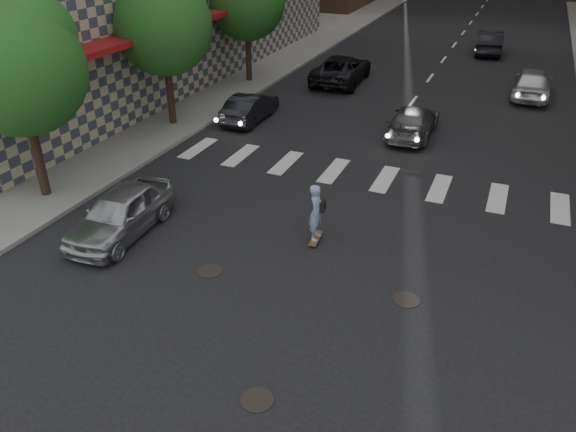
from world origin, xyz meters
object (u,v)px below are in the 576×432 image
(traffic_car_a, at_px, (250,107))
(traffic_car_e, at_px, (490,42))
(tree_b, at_px, (166,21))
(silver_sedan, at_px, (121,213))
(tree_a, at_px, (21,62))
(traffic_car_c, at_px, (341,69))
(traffic_car_d, at_px, (532,83))
(traffic_car_b, at_px, (413,121))
(skateboarder, at_px, (316,212))

(traffic_car_a, distance_m, traffic_car_e, 21.04)
(tree_b, distance_m, silver_sedan, 10.70)
(tree_a, relative_size, silver_sedan, 1.57)
(silver_sedan, relative_size, traffic_car_a, 1.08)
(traffic_car_c, xyz_separation_m, traffic_car_d, (10.20, 1.04, 0.03))
(traffic_car_d, height_order, traffic_car_e, traffic_car_d)
(tree_b, relative_size, traffic_car_c, 1.20)
(tree_a, height_order, traffic_car_a, tree_a)
(silver_sedan, xyz_separation_m, traffic_car_d, (11.09, 20.10, 0.08))
(traffic_car_c, bearing_deg, tree_b, 61.57)
(traffic_car_a, xyz_separation_m, traffic_car_d, (12.09, 9.10, 0.15))
(traffic_car_e, bearing_deg, tree_b, 55.89)
(traffic_car_b, bearing_deg, tree_b, 14.39)
(tree_a, height_order, silver_sedan, tree_a)
(traffic_car_c, height_order, traffic_car_d, traffic_car_d)
(skateboarder, distance_m, traffic_car_c, 17.84)
(traffic_car_e, bearing_deg, traffic_car_b, 80.78)
(tree_b, distance_m, skateboarder, 12.58)
(skateboarder, relative_size, traffic_car_c, 0.34)
(tree_b, xyz_separation_m, traffic_car_c, (4.84, 9.93, -3.88))
(silver_sedan, relative_size, traffic_car_c, 0.77)
(skateboarder, bearing_deg, traffic_car_a, 120.20)
(tree_a, relative_size, tree_b, 1.00)
(traffic_car_a, height_order, traffic_car_c, traffic_car_c)
(traffic_car_b, distance_m, traffic_car_d, 9.33)
(traffic_car_c, relative_size, traffic_car_d, 1.18)
(tree_a, distance_m, silver_sedan, 5.69)
(traffic_car_c, bearing_deg, traffic_car_a, 74.40)
(tree_b, relative_size, traffic_car_a, 1.68)
(silver_sedan, xyz_separation_m, traffic_car_a, (-1.00, 11.00, -0.07))
(traffic_car_a, relative_size, traffic_car_c, 0.71)
(traffic_car_b, relative_size, traffic_car_e, 0.94)
(tree_a, distance_m, traffic_car_c, 18.97)
(silver_sedan, height_order, traffic_car_c, traffic_car_c)
(traffic_car_a, distance_m, traffic_car_b, 7.53)
(tree_a, height_order, traffic_car_c, tree_a)
(traffic_car_a, relative_size, traffic_car_d, 0.84)
(tree_b, bearing_deg, silver_sedan, -66.60)
(tree_b, bearing_deg, traffic_car_b, 15.37)
(tree_b, bearing_deg, traffic_car_a, 32.24)
(traffic_car_a, bearing_deg, traffic_car_d, -144.32)
(traffic_car_b, relative_size, traffic_car_c, 0.81)
(skateboarder, height_order, traffic_car_d, skateboarder)
(tree_a, xyz_separation_m, traffic_car_c, (4.84, 17.93, -3.88))
(skateboarder, bearing_deg, silver_sedan, -167.49)
(silver_sedan, distance_m, traffic_car_b, 13.63)
(traffic_car_b, xyz_separation_m, traffic_car_d, (4.62, 8.10, 0.15))
(skateboarder, xyz_separation_m, silver_sedan, (-5.64, -1.87, -0.26))
(traffic_car_c, height_order, traffic_car_e, traffic_car_e)
(silver_sedan, relative_size, traffic_car_d, 0.90)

